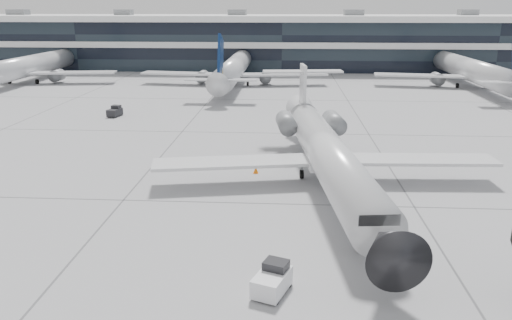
{
  "coord_description": "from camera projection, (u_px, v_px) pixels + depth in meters",
  "views": [
    {
      "loc": [
        1.31,
        -31.79,
        12.92
      ],
      "look_at": [
        -0.82,
        1.68,
        2.6
      ],
      "focal_mm": 35.0,
      "sensor_mm": 36.0,
      "label": 1
    }
  ],
  "objects": [
    {
      "name": "bg_jet_right",
      "position": [
        468.0,
        86.0,
        84.72
      ],
      "size": [
        32.0,
        40.0,
        9.6
      ],
      "primitive_type": null,
      "color": "silver",
      "rests_on": "ground"
    },
    {
      "name": "bg_jet_left",
      "position": [
        29.0,
        82.0,
        89.39
      ],
      "size": [
        32.0,
        40.0,
        9.6
      ],
      "primitive_type": null,
      "color": "silver",
      "rests_on": "ground"
    },
    {
      "name": "traffic_cone",
      "position": [
        256.0,
        170.0,
        40.4
      ],
      "size": [
        0.46,
        0.46,
        0.61
      ],
      "rotation": [
        0.0,
        0.0,
        0.1
      ],
      "color": "orange",
      "rests_on": "ground"
    },
    {
      "name": "ground",
      "position": [
        266.0,
        204.0,
        34.2
      ],
      "size": [
        220.0,
        220.0,
        0.0
      ],
      "primitive_type": "plane",
      "color": "gray",
      "rests_on": "ground"
    },
    {
      "name": "terminal",
      "position": [
        283.0,
        44.0,
        110.95
      ],
      "size": [
        170.0,
        22.0,
        10.0
      ],
      "primitive_type": "cube",
      "color": "black",
      "rests_on": "ground"
    },
    {
      "name": "far_tug",
      "position": [
        115.0,
        112.0,
        61.36
      ],
      "size": [
        1.54,
        2.22,
        1.3
      ],
      "rotation": [
        0.0,
        0.0,
        -0.18
      ],
      "color": "black",
      "rests_on": "ground"
    },
    {
      "name": "baggage_tug",
      "position": [
        272.0,
        280.0,
        23.45
      ],
      "size": [
        2.0,
        2.52,
        1.4
      ],
      "rotation": [
        0.0,
        0.0,
        -0.36
      ],
      "color": "white",
      "rests_on": "ground"
    },
    {
      "name": "bg_jet_center",
      "position": [
        234.0,
        84.0,
        87.15
      ],
      "size": [
        32.0,
        40.0,
        9.6
      ],
      "primitive_type": null,
      "color": "silver",
      "rests_on": "ground"
    },
    {
      "name": "regional_jet",
      "position": [
        326.0,
        151.0,
        37.44
      ],
      "size": [
        26.13,
        32.63,
        7.53
      ],
      "rotation": [
        0.0,
        0.0,
        0.11
      ],
      "color": "silver",
      "rests_on": "ground"
    }
  ]
}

